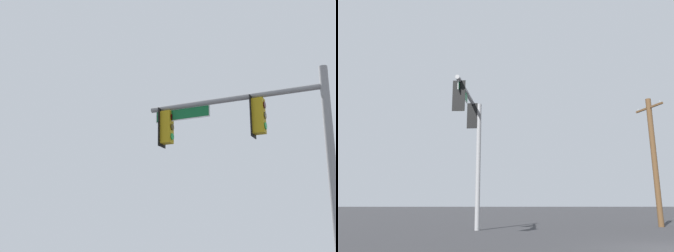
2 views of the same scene
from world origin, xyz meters
TOP-DOWN VIEW (x-y plane):
  - signal_pole_near at (-6.04, -6.76)m, footprint 5.78×0.90m
  - utility_pole at (-10.33, 4.41)m, footprint 2.23×0.83m

SIDE VIEW (x-z plane):
  - utility_pole at x=-10.33m, z-range 0.13..8.25m
  - signal_pole_near at x=-6.04m, z-range 1.32..8.24m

